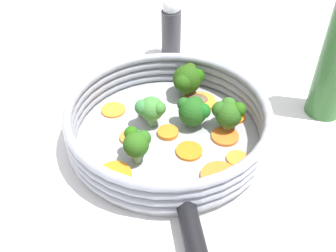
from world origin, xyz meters
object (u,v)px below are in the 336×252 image
Objects in this scene: carrot_slice_1 at (220,176)px; carrot_slice_9 at (201,102)px; carrot_slice_4 at (130,137)px; broccoli_floret_2 at (188,79)px; broccoli_floret_4 at (193,110)px; carrot_slice_6 at (115,175)px; carrot_slice_10 at (187,152)px; mushroom_piece_1 at (198,99)px; carrot_slice_8 at (113,110)px; carrot_slice_7 at (168,136)px; carrot_slice_2 at (225,136)px; salt_shaker at (171,28)px; skillet at (168,137)px; broccoli_floret_3 at (137,143)px; carrot_slice_3 at (193,100)px; carrot_slice_0 at (235,116)px; mushroom_piece_0 at (147,110)px; broccoli_floret_0 at (150,109)px; carrot_slice_5 at (237,159)px; broccoli_floret_1 at (228,113)px.

carrot_slice_1 is 1.08× the size of carrot_slice_9.
carrot_slice_1 is 1.61× the size of carrot_slice_4.
broccoli_floret_2 is 0.07m from broccoli_floret_4.
carrot_slice_6 is 0.82× the size of broccoli_floret_2.
carrot_slice_9 is at bearing 128.13° from carrot_slice_10.
mushroom_piece_1 reaches higher than carrot_slice_10.
carrot_slice_1 is 0.20m from carrot_slice_8.
carrot_slice_7 is 0.11m from broccoli_floret_2.
salt_shaker reaches higher than carrot_slice_2.
carrot_slice_9 is 0.39× the size of salt_shaker.
carrot_slice_8 is 0.13m from carrot_slice_9.
skillet is at bearing 19.26° from carrot_slice_8.
broccoli_floret_4 is at bearing 94.36° from broccoli_floret_3.
mushroom_piece_1 reaches higher than carrot_slice_3.
carrot_slice_4 is 0.57× the size of broccoli_floret_2.
carrot_slice_2 and carrot_slice_10 have the same top height.
carrot_slice_1 is 0.11m from broccoli_floret_4.
carrot_slice_0 is 0.06m from carrot_slice_9.
mushroom_piece_0 is (-0.05, 0.01, 0.01)m from skillet.
carrot_slice_3 is 0.09m from carrot_slice_7.
skillet is 0.07m from broccoli_floret_3.
carrot_slice_4 is 0.06m from mushroom_piece_0.
carrot_slice_1 and carrot_slice_7 have the same top height.
broccoli_floret_2 reaches higher than carrot_slice_7.
carrot_slice_9 is at bearing 13.17° from mushroom_piece_1.
carrot_slice_6 is at bearing -84.62° from broccoli_floret_4.
broccoli_floret_0 is (-0.03, -0.01, 0.03)m from skillet.
broccoli_floret_3 is (-0.08, -0.10, 0.03)m from carrot_slice_5.
carrot_slice_10 is at bearing -48.55° from broccoli_floret_4.
carrot_slice_6 reaches higher than carrot_slice_8.
mushroom_piece_0 is (-0.03, -0.08, 0.00)m from carrot_slice_9.
carrot_slice_7 reaches higher than carrot_slice_8.
carrot_slice_3 is 0.80× the size of broccoli_floret_4.
carrot_slice_9 is at bearing 3.99° from broccoli_floret_2.
carrot_slice_6 is 0.13m from carrot_slice_8.
broccoli_floret_1 is at bearing -71.48° from carrot_slice_0.
broccoli_floret_2 is (-0.03, -0.00, 0.03)m from carrot_slice_9.
carrot_slice_1 is 1.50× the size of mushroom_piece_1.
mushroom_piece_1 is at bearing -164.18° from carrot_slice_0.
mushroom_piece_1 is (-0.03, 0.08, 0.01)m from skillet.
carrot_slice_10 is at bearing -5.00° from mushroom_piece_0.
broccoli_floret_2 is (-0.06, 0.08, 0.03)m from carrot_slice_7.
skillet is 5.08× the size of broccoli_floret_2.
broccoli_floret_2 is (0.04, 0.11, 0.03)m from carrot_slice_8.
broccoli_floret_1 is 0.05m from broccoli_floret_4.
carrot_slice_0 is at bearing 16.11° from carrot_slice_9.
broccoli_floret_1 is (0.07, 0.08, -0.00)m from broccoli_floret_0.
skillet is 0.10m from carrot_slice_8.
carrot_slice_7 is 0.81× the size of carrot_slice_8.
carrot_slice_1 reaches higher than carrot_slice_10.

